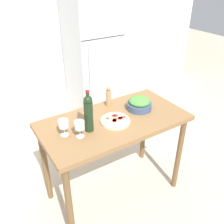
{
  "coord_description": "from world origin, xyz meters",
  "views": [
    {
      "loc": [
        -1.04,
        -1.61,
        2.12
      ],
      "look_at": [
        0.0,
        0.03,
        0.98
      ],
      "focal_mm": 40.0,
      "sensor_mm": 36.0,
      "label": 1
    }
  ],
  "objects_px": {
    "wine_bottle": "(89,113)",
    "wine_glass_near": "(80,126)",
    "wine_glass_far": "(63,125)",
    "salad_bowl": "(139,104)",
    "refrigerator": "(93,59)",
    "pepper_mill": "(108,97)",
    "homemade_pizza": "(115,121)"
  },
  "relations": [
    {
      "from": "wine_glass_far",
      "to": "homemade_pizza",
      "type": "bearing_deg",
      "value": -7.04
    },
    {
      "from": "wine_bottle",
      "to": "refrigerator",
      "type": "bearing_deg",
      "value": 60.81
    },
    {
      "from": "wine_bottle",
      "to": "wine_glass_far",
      "type": "relative_size",
      "value": 2.57
    },
    {
      "from": "wine_glass_near",
      "to": "salad_bowl",
      "type": "height_order",
      "value": "wine_glass_near"
    },
    {
      "from": "pepper_mill",
      "to": "salad_bowl",
      "type": "bearing_deg",
      "value": -45.17
    },
    {
      "from": "wine_glass_far",
      "to": "wine_bottle",
      "type": "bearing_deg",
      "value": -12.29
    },
    {
      "from": "wine_glass_near",
      "to": "wine_glass_far",
      "type": "xyz_separation_m",
      "value": [
        -0.1,
        0.09,
        -0.0
      ]
    },
    {
      "from": "wine_glass_far",
      "to": "salad_bowl",
      "type": "distance_m",
      "value": 0.79
    },
    {
      "from": "refrigerator",
      "to": "wine_glass_far",
      "type": "bearing_deg",
      "value": -124.75
    },
    {
      "from": "salad_bowl",
      "to": "wine_glass_near",
      "type": "bearing_deg",
      "value": -171.03
    },
    {
      "from": "homemade_pizza",
      "to": "wine_glass_far",
      "type": "bearing_deg",
      "value": 172.96
    },
    {
      "from": "refrigerator",
      "to": "wine_glass_near",
      "type": "distance_m",
      "value": 2.11
    },
    {
      "from": "refrigerator",
      "to": "wine_bottle",
      "type": "distance_m",
      "value": 2.02
    },
    {
      "from": "wine_glass_near",
      "to": "homemade_pizza",
      "type": "relative_size",
      "value": 0.54
    },
    {
      "from": "wine_bottle",
      "to": "wine_glass_near",
      "type": "relative_size",
      "value": 2.57
    },
    {
      "from": "wine_glass_near",
      "to": "homemade_pizza",
      "type": "xyz_separation_m",
      "value": [
        0.36,
        0.03,
        -0.09
      ]
    },
    {
      "from": "refrigerator",
      "to": "homemade_pizza",
      "type": "distance_m",
      "value": 1.91
    },
    {
      "from": "refrigerator",
      "to": "wine_glass_far",
      "type": "xyz_separation_m",
      "value": [
        -1.19,
        -1.71,
        0.14
      ]
    },
    {
      "from": "pepper_mill",
      "to": "salad_bowl",
      "type": "xyz_separation_m",
      "value": [
        0.22,
        -0.22,
        -0.04
      ]
    },
    {
      "from": "salad_bowl",
      "to": "pepper_mill",
      "type": "bearing_deg",
      "value": 134.83
    },
    {
      "from": "salad_bowl",
      "to": "homemade_pizza",
      "type": "xyz_separation_m",
      "value": [
        -0.32,
        -0.08,
        -0.04
      ]
    },
    {
      "from": "refrigerator",
      "to": "wine_bottle",
      "type": "bearing_deg",
      "value": -119.19
    },
    {
      "from": "wine_bottle",
      "to": "pepper_mill",
      "type": "height_order",
      "value": "wine_bottle"
    },
    {
      "from": "salad_bowl",
      "to": "wine_glass_far",
      "type": "bearing_deg",
      "value": -178.49
    },
    {
      "from": "wine_glass_near",
      "to": "salad_bowl",
      "type": "relative_size",
      "value": 0.6
    },
    {
      "from": "refrigerator",
      "to": "salad_bowl",
      "type": "relative_size",
      "value": 7.39
    },
    {
      "from": "wine_bottle",
      "to": "wine_glass_far",
      "type": "height_order",
      "value": "wine_bottle"
    },
    {
      "from": "wine_glass_far",
      "to": "salad_bowl",
      "type": "xyz_separation_m",
      "value": [
        0.78,
        0.02,
        -0.05
      ]
    },
    {
      "from": "wine_glass_far",
      "to": "homemade_pizza",
      "type": "height_order",
      "value": "wine_glass_far"
    },
    {
      "from": "wine_bottle",
      "to": "wine_glass_near",
      "type": "bearing_deg",
      "value": -158.3
    },
    {
      "from": "pepper_mill",
      "to": "salad_bowl",
      "type": "height_order",
      "value": "pepper_mill"
    },
    {
      "from": "wine_bottle",
      "to": "homemade_pizza",
      "type": "relative_size",
      "value": 1.39
    }
  ]
}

